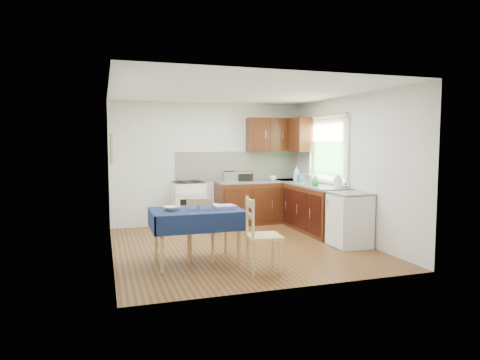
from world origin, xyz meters
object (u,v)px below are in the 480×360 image
object	(u,v)px
sandwich_press	(243,176)
kettle	(338,182)
dining_table	(196,217)
chair_far	(201,227)
toaster	(230,177)
dish_rack	(307,182)
chair_near	(260,232)

from	to	relation	value
sandwich_press	kettle	world-z (taller)	kettle
dining_table	chair_far	distance (m)	0.19
toaster	sandwich_press	bearing A→B (deg)	-1.03
sandwich_press	dish_rack	xyz separation A→B (m)	(0.99, -0.92, -0.07)
dining_table	sandwich_press	size ratio (longest dim) A/B	3.92
chair_far	kettle	distance (m)	2.66
chair_far	chair_near	world-z (taller)	chair_near
toaster	dish_rack	xyz separation A→B (m)	(1.31, -0.82, -0.08)
dining_table	toaster	distance (m)	2.72
chair_near	kettle	world-z (taller)	kettle
sandwich_press	kettle	xyz separation A→B (m)	(1.10, -1.88, 0.02)
chair_near	dish_rack	size ratio (longest dim) A/B	2.37
chair_near	dish_rack	world-z (taller)	dish_rack
chair_far	sandwich_press	xyz separation A→B (m)	(1.45, 2.45, 0.50)
chair_near	kettle	distance (m)	2.37
dining_table	kettle	world-z (taller)	kettle
chair_far	kettle	bearing A→B (deg)	-151.40
toaster	chair_far	bearing A→B (deg)	-135.20
toaster	dish_rack	world-z (taller)	toaster
dish_rack	chair_far	bearing A→B (deg)	-133.29
chair_far	sandwich_press	distance (m)	2.89
sandwich_press	dish_rack	distance (m)	1.36
sandwich_press	chair_far	bearing A→B (deg)	-136.20
dining_table	chair_near	size ratio (longest dim) A/B	1.28
dining_table	chair_near	xyz separation A→B (m)	(0.71, -0.67, -0.14)
sandwich_press	toaster	bearing A→B (deg)	-177.17
sandwich_press	chair_near	bearing A→B (deg)	-120.07
toaster	dish_rack	distance (m)	1.55
chair_near	toaster	distance (m)	3.16
chair_near	dish_rack	bearing A→B (deg)	-32.34
kettle	chair_near	bearing A→B (deg)	-145.72
dining_table	sandwich_press	bearing A→B (deg)	68.32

